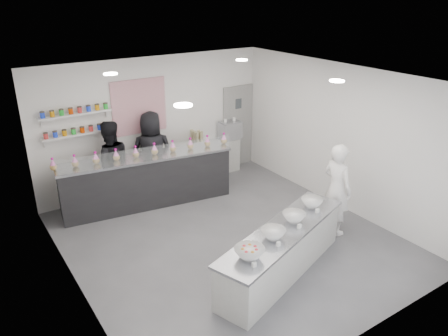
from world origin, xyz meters
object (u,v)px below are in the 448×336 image
at_px(prep_counter, 282,251).
at_px(staff_left, 110,164).
at_px(espresso_machine, 230,130).
at_px(staff_right, 152,154).
at_px(back_bar, 147,181).
at_px(espresso_ledge, 217,157).
at_px(woman_prep, 337,189).

bearing_deg(prep_counter, staff_left, 90.35).
distance_m(espresso_machine, staff_right, 2.21).
relative_size(back_bar, espresso_ledge, 3.11).
bearing_deg(espresso_ledge, staff_left, -176.32).
bearing_deg(prep_counter, back_bar, 83.56).
bearing_deg(staff_right, staff_left, 21.81).
bearing_deg(staff_right, espresso_ledge, -152.57).
bearing_deg(woman_prep, staff_left, 42.33).
distance_m(espresso_machine, staff_left, 3.18).
height_order(back_bar, woman_prep, woman_prep).
bearing_deg(espresso_ledge, woman_prep, -85.26).
height_order(prep_counter, espresso_ledge, espresso_ledge).
bearing_deg(staff_left, woman_prep, 141.89).
relative_size(espresso_ledge, woman_prep, 0.66).
xyz_separation_m(espresso_machine, staff_right, (-2.20, -0.18, -0.11)).
xyz_separation_m(prep_counter, espresso_ledge, (1.41, 4.11, 0.03)).
relative_size(woman_prep, staff_right, 0.93).
height_order(staff_left, staff_right, staff_right).
bearing_deg(prep_counter, staff_right, 76.98).
height_order(espresso_ledge, staff_right, staff_right).
bearing_deg(prep_counter, espresso_ledge, 51.95).
xyz_separation_m(staff_left, staff_right, (0.97, 0.00, 0.02)).
xyz_separation_m(espresso_ledge, staff_right, (-1.83, -0.18, 0.52)).
bearing_deg(staff_left, back_bar, 153.05).
bearing_deg(woman_prep, staff_right, 32.09).
height_order(prep_counter, back_bar, back_bar).
bearing_deg(staff_left, prep_counter, 119.52).
relative_size(espresso_ledge, espresso_machine, 2.17).
distance_m(back_bar, espresso_machine, 2.69).
distance_m(back_bar, staff_right, 0.70).
bearing_deg(staff_left, espresso_ledge, -166.33).
xyz_separation_m(espresso_machine, woman_prep, (-0.07, -3.63, -0.18)).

